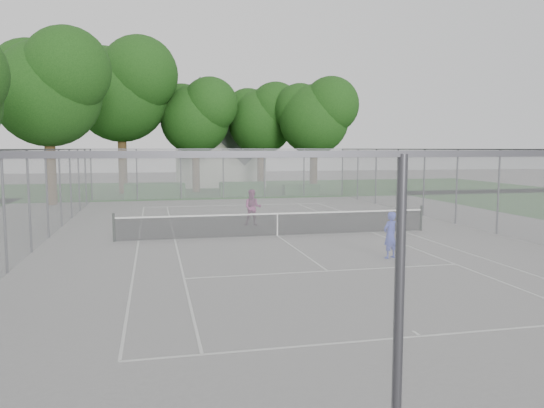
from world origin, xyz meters
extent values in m
plane|color=slate|center=(0.00, 0.00, 0.00)|extent=(120.00, 120.00, 0.00)
cube|color=#184614|center=(0.00, 26.00, 0.00)|extent=(60.00, 20.00, 0.00)
cube|color=silver|center=(0.00, -11.88, 0.01)|extent=(10.97, 0.06, 0.01)
cube|color=silver|center=(0.00, 11.88, 0.01)|extent=(10.97, 0.06, 0.01)
cube|color=silver|center=(-5.49, 0.00, 0.01)|extent=(0.06, 23.77, 0.01)
cube|color=silver|center=(5.49, 0.00, 0.01)|extent=(0.06, 23.77, 0.01)
cube|color=silver|center=(-4.12, 0.00, 0.01)|extent=(0.06, 23.77, 0.01)
cube|color=silver|center=(4.12, 0.00, 0.01)|extent=(0.06, 23.77, 0.01)
cube|color=silver|center=(0.00, -6.40, 0.01)|extent=(8.23, 0.06, 0.01)
cube|color=silver|center=(0.00, 6.40, 0.01)|extent=(8.23, 0.06, 0.01)
cube|color=silver|center=(0.00, 0.00, 0.01)|extent=(0.06, 12.80, 0.01)
cube|color=silver|center=(0.00, -11.73, 0.01)|extent=(0.06, 0.30, 0.01)
cube|color=silver|center=(0.00, 11.73, 0.01)|extent=(0.06, 0.30, 0.01)
cylinder|color=black|center=(-6.39, 0.00, 0.55)|extent=(0.10, 0.10, 1.10)
cylinder|color=black|center=(6.39, 0.00, 0.55)|extent=(0.10, 0.10, 1.10)
cube|color=black|center=(0.00, 0.00, 0.45)|extent=(12.67, 0.01, 0.86)
cube|color=white|center=(0.00, 0.00, 0.91)|extent=(12.77, 0.03, 0.06)
cube|color=white|center=(0.00, 0.00, 0.44)|extent=(0.05, 0.02, 0.88)
cylinder|color=#38383D|center=(-9.00, 17.00, 1.75)|extent=(0.08, 0.08, 3.50)
cylinder|color=#38383D|center=(9.00, 17.00, 1.75)|extent=(0.08, 0.08, 3.50)
cube|color=slate|center=(0.00, 17.00, 1.75)|extent=(18.00, 0.02, 3.50)
cube|color=slate|center=(-9.00, 0.00, 1.75)|extent=(0.02, 34.00, 3.50)
cube|color=slate|center=(9.00, 0.00, 1.75)|extent=(0.02, 34.00, 3.50)
cube|color=#38383D|center=(0.00, 17.00, 3.50)|extent=(18.00, 0.05, 0.05)
cube|color=#38383D|center=(-9.00, 0.00, 3.50)|extent=(0.05, 34.00, 0.05)
cube|color=#38383D|center=(9.00, 0.00, 3.50)|extent=(0.05, 34.00, 0.05)
cylinder|color=#3D2916|center=(-7.22, 22.44, 2.56)|extent=(0.67, 0.67, 5.12)
sphere|color=black|center=(-7.22, 22.44, 7.67)|extent=(7.28, 7.28, 7.28)
sphere|color=black|center=(-5.76, 21.34, 9.13)|extent=(5.83, 5.83, 5.83)
sphere|color=black|center=(-8.49, 23.35, 8.76)|extent=(5.46, 5.46, 5.46)
cylinder|color=#3D2916|center=(-1.49, 22.85, 1.96)|extent=(0.61, 0.61, 3.92)
sphere|color=black|center=(-1.49, 22.85, 5.87)|extent=(5.57, 5.57, 5.57)
sphere|color=black|center=(-0.37, 22.01, 6.98)|extent=(4.46, 4.46, 4.46)
sphere|color=black|center=(-2.46, 23.54, 6.70)|extent=(4.18, 4.18, 4.18)
cylinder|color=#3D2916|center=(4.03, 23.42, 1.92)|extent=(0.61, 0.61, 3.84)
sphere|color=black|center=(4.03, 23.42, 5.75)|extent=(5.46, 5.46, 5.46)
sphere|color=black|center=(5.13, 22.60, 6.84)|extent=(4.37, 4.37, 4.37)
sphere|color=black|center=(3.08, 24.10, 6.57)|extent=(4.10, 4.10, 4.10)
cylinder|color=#3D2916|center=(7.64, 19.92, 1.94)|extent=(0.61, 0.61, 3.88)
sphere|color=black|center=(7.64, 19.92, 5.82)|extent=(5.52, 5.52, 5.52)
sphere|color=black|center=(8.74, 19.09, 6.92)|extent=(4.42, 4.42, 4.42)
sphere|color=black|center=(6.67, 20.61, 6.65)|extent=(4.14, 4.14, 4.14)
cylinder|color=#3D2916|center=(-11.17, 14.84, 2.32)|extent=(0.65, 0.65, 4.63)
sphere|color=black|center=(-11.17, 14.84, 6.94)|extent=(6.59, 6.59, 6.59)
sphere|color=black|center=(-9.85, 13.85, 8.25)|extent=(5.27, 5.27, 5.27)
sphere|color=black|center=(-12.32, 15.66, 7.92)|extent=(4.94, 4.94, 4.94)
cube|color=#174716|center=(-4.79, 17.86, 0.53)|extent=(4.22, 1.27, 1.05)
cube|color=#174716|center=(1.55, 18.21, 0.53)|extent=(3.34, 0.96, 1.05)
cube|color=#174716|center=(6.08, 18.11, 0.41)|extent=(2.72, 1.00, 0.82)
cube|color=beige|center=(1.19, 29.21, 2.93)|extent=(7.82, 5.86, 5.86)
cube|color=#4D4E52|center=(1.19, 29.21, 5.86)|extent=(7.74, 6.06, 7.74)
imported|color=#2E38AC|center=(2.55, -5.09, 0.76)|extent=(0.65, 0.56, 1.52)
imported|color=#7A285C|center=(-0.46, 3.02, 0.84)|extent=(0.93, 0.80, 1.68)
camera|label=1|loc=(-4.86, -20.73, 3.54)|focal=35.00mm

